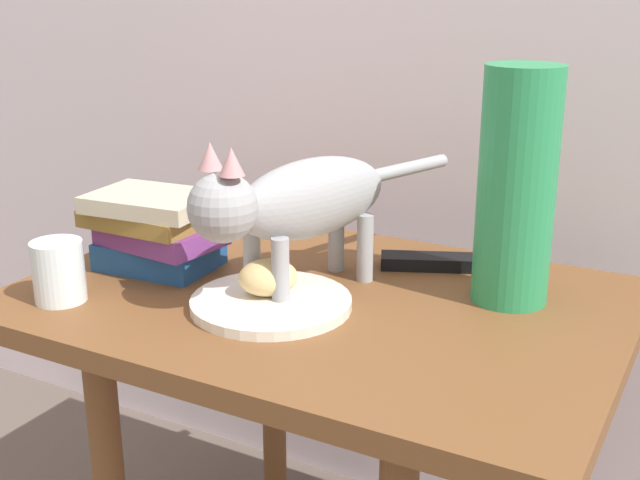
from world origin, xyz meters
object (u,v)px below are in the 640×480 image
(plate, at_px, (271,303))
(book_stack, at_px, (156,230))
(side_table, at_px, (320,347))
(green_vase, at_px, (517,187))
(bread_roll, at_px, (268,277))
(tv_remote, at_px, (430,262))
(candle_jar, at_px, (59,275))
(cat, at_px, (296,202))

(plate, height_order, book_stack, book_stack)
(side_table, height_order, green_vase, green_vase)
(plate, height_order, bread_roll, bread_roll)
(green_vase, height_order, tv_remote, green_vase)
(green_vase, bearing_deg, bread_roll, -148.25)
(candle_jar, bearing_deg, side_table, 32.21)
(plate, distance_m, green_vase, 0.36)
(bread_roll, relative_size, tv_remote, 0.53)
(side_table, xyz_separation_m, book_stack, (-0.27, -0.03, 0.14))
(book_stack, bearing_deg, bread_roll, -10.00)
(plate, height_order, green_vase, green_vase)
(side_table, bearing_deg, candle_jar, -147.79)
(plate, bearing_deg, tv_remote, 62.25)
(bread_roll, distance_m, cat, 0.11)
(bread_roll, bearing_deg, tv_remote, 59.74)
(cat, height_order, tv_remote, cat)
(book_stack, bearing_deg, cat, 3.88)
(bread_roll, height_order, book_stack, book_stack)
(bread_roll, height_order, tv_remote, bread_roll)
(tv_remote, bearing_deg, book_stack, -174.37)
(cat, distance_m, tv_remote, 0.26)
(side_table, xyz_separation_m, tv_remote, (0.10, 0.17, 0.09))
(tv_remote, bearing_deg, side_table, -142.29)
(book_stack, distance_m, green_vase, 0.53)
(green_vase, relative_size, candle_jar, 3.75)
(side_table, bearing_deg, plate, -115.09)
(plate, distance_m, book_stack, 0.24)
(book_stack, height_order, green_vase, green_vase)
(plate, bearing_deg, candle_jar, -156.50)
(plate, relative_size, tv_remote, 1.45)
(side_table, relative_size, book_stack, 4.25)
(bread_roll, relative_size, cat, 0.17)
(book_stack, relative_size, green_vase, 0.61)
(plate, relative_size, book_stack, 1.12)
(tv_remote, bearing_deg, plate, -141.21)
(side_table, bearing_deg, green_vase, 24.57)
(side_table, relative_size, candle_jar, 9.72)
(side_table, relative_size, green_vase, 2.60)
(plate, relative_size, cat, 0.47)
(side_table, height_order, plate, plate)
(cat, bearing_deg, tv_remote, 55.51)
(book_stack, bearing_deg, plate, -11.63)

